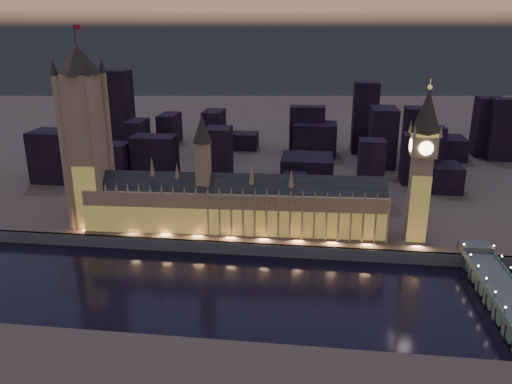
# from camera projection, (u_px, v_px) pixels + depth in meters

# --- Properties ---
(ground_plane) EXTENTS (2000.00, 2000.00, 0.00)m
(ground_plane) POSITION_uv_depth(u_px,v_px,m) (235.00, 286.00, 282.19)
(ground_plane) COLOR black
(ground_plane) RESTS_ON ground
(north_bank) EXTENTS (2000.00, 960.00, 8.00)m
(north_bank) POSITION_uv_depth(u_px,v_px,m) (290.00, 119.00, 770.77)
(north_bank) COLOR #4D3734
(north_bank) RESTS_ON ground
(embankment_wall) EXTENTS (2000.00, 2.50, 8.00)m
(embankment_wall) POSITION_uv_depth(u_px,v_px,m) (246.00, 249.00, 319.55)
(embankment_wall) COLOR #434058
(embankment_wall) RESTS_ON ground
(palace_of_westminster) EXTENTS (202.00, 28.15, 78.00)m
(palace_of_westminster) POSITION_uv_depth(u_px,v_px,m) (232.00, 204.00, 333.43)
(palace_of_westminster) COLOR #99745D
(palace_of_westminster) RESTS_ON north_bank
(victoria_tower) EXTENTS (31.68, 31.68, 132.66)m
(victoria_tower) POSITION_uv_depth(u_px,v_px,m) (85.00, 130.00, 330.11)
(victoria_tower) COLOR #99745D
(victoria_tower) RESTS_ON north_bank
(elizabeth_tower) EXTENTS (18.00, 18.00, 102.28)m
(elizabeth_tower) POSITION_uv_depth(u_px,v_px,m) (423.00, 154.00, 307.47)
(elizabeth_tower) COLOR #99745D
(elizabeth_tower) RESTS_ON north_bank
(westminster_bridge) EXTENTS (18.06, 113.00, 15.90)m
(westminster_bridge) POSITION_uv_depth(u_px,v_px,m) (501.00, 295.00, 260.48)
(westminster_bridge) COLOR #434058
(westminster_bridge) RESTS_ON ground
(city_backdrop) EXTENTS (484.40, 215.63, 85.21)m
(city_backdrop) POSITION_uv_depth(u_px,v_px,m) (311.00, 140.00, 499.78)
(city_backdrop) COLOR black
(city_backdrop) RESTS_ON north_bank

